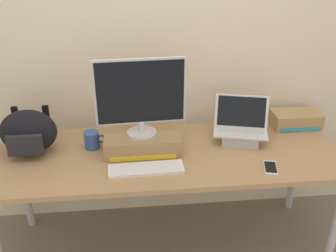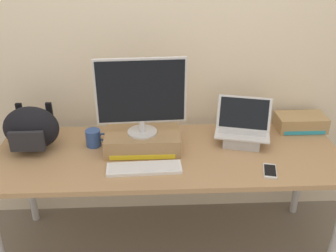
# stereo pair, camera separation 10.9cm
# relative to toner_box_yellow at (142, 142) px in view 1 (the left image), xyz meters

# --- Properties ---
(ground_plane) EXTENTS (20.00, 20.00, 0.00)m
(ground_plane) POSITION_rel_toner_box_yellow_xyz_m (0.15, -0.05, -0.79)
(ground_plane) COLOR #70665B
(back_wall) EXTENTS (7.00, 0.10, 2.60)m
(back_wall) POSITION_rel_toner_box_yellow_xyz_m (0.15, 0.41, 0.51)
(back_wall) COLOR beige
(back_wall) RESTS_ON ground
(desk) EXTENTS (2.07, 0.73, 0.73)m
(desk) POSITION_rel_toner_box_yellow_xyz_m (0.15, -0.05, -0.12)
(desk) COLOR #A87F56
(desk) RESTS_ON ground
(toner_box_yellow) EXTENTS (0.45, 0.26, 0.11)m
(toner_box_yellow) POSITION_rel_toner_box_yellow_xyz_m (0.00, 0.00, 0.00)
(toner_box_yellow) COLOR #9E7A51
(toner_box_yellow) RESTS_ON desk
(desktop_monitor) EXTENTS (0.52, 0.18, 0.46)m
(desktop_monitor) POSITION_rel_toner_box_yellow_xyz_m (0.00, -0.00, 0.30)
(desktop_monitor) COLOR silver
(desktop_monitor) RESTS_ON toner_box_yellow
(open_laptop) EXTENTS (0.37, 0.29, 0.27)m
(open_laptop) POSITION_rel_toner_box_yellow_xyz_m (0.62, 0.06, 0.00)
(open_laptop) COLOR #ADADB2
(open_laptop) RESTS_ON desk
(external_keyboard) EXTENTS (0.42, 0.14, 0.02)m
(external_keyboard) POSITION_rel_toner_box_yellow_xyz_m (0.01, -0.23, -0.04)
(external_keyboard) COLOR white
(external_keyboard) RESTS_ON desk
(messenger_backpack) EXTENTS (0.33, 0.25, 0.27)m
(messenger_backpack) POSITION_rel_toner_box_yellow_xyz_m (-0.66, 0.04, 0.08)
(messenger_backpack) COLOR black
(messenger_backpack) RESTS_ON desk
(coffee_mug) EXTENTS (0.13, 0.09, 0.10)m
(coffee_mug) POSITION_rel_toner_box_yellow_xyz_m (-0.30, 0.06, -0.00)
(coffee_mug) COLOR #2D4C93
(coffee_mug) RESTS_ON desk
(cell_phone) EXTENTS (0.10, 0.15, 0.01)m
(cell_phone) POSITION_rel_toner_box_yellow_xyz_m (0.70, -0.28, -0.05)
(cell_phone) COLOR silver
(cell_phone) RESTS_ON desk
(plush_toy) EXTENTS (0.09, 0.09, 0.09)m
(plush_toy) POSITION_rel_toner_box_yellow_xyz_m (-0.14, 0.22, -0.01)
(plush_toy) COLOR #56B256
(plush_toy) RESTS_ON desk
(toner_box_cyan) EXTENTS (0.32, 0.18, 0.10)m
(toner_box_cyan) POSITION_rel_toner_box_yellow_xyz_m (1.05, 0.22, -0.01)
(toner_box_cyan) COLOR #A88456
(toner_box_cyan) RESTS_ON desk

